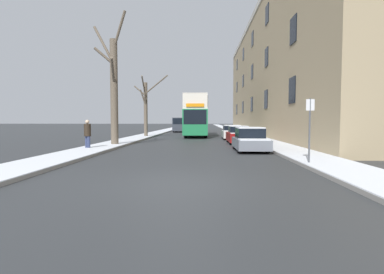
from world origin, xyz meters
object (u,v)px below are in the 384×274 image
object	(u,v)px
bare_tree_left_1	(146,106)
parked_car_2	(232,132)
double_decker_bus	(196,114)
street_sign_post	(310,128)
bare_tree_left_0	(114,87)
parked_car_0	(250,140)
pedestrian_left_sidewalk	(88,134)
oncoming_van	(180,124)
parked_car_1	(238,135)

from	to	relation	value
bare_tree_left_1	parked_car_2	distance (m)	9.65
double_decker_bus	street_sign_post	bearing A→B (deg)	-77.61
parked_car_2	street_sign_post	bearing A→B (deg)	-85.42
bare_tree_left_0	parked_car_0	distance (m)	10.12
parked_car_0	parked_car_2	size ratio (longest dim) A/B	0.97
parked_car_2	pedestrian_left_sidewalk	world-z (taller)	pedestrian_left_sidewalk
bare_tree_left_0	pedestrian_left_sidewalk	size ratio (longest dim) A/B	4.94
bare_tree_left_1	pedestrian_left_sidewalk	bearing A→B (deg)	-93.45
pedestrian_left_sidewalk	bare_tree_left_1	bearing A→B (deg)	-62.17
bare_tree_left_1	parked_car_2	xyz separation A→B (m)	(8.92, -2.53, -2.69)
double_decker_bus	oncoming_van	size ratio (longest dim) A/B	1.97
double_decker_bus	parked_car_0	bearing A→B (deg)	-77.86
parked_car_2	bare_tree_left_0	bearing A→B (deg)	-136.92
bare_tree_left_1	parked_car_1	distance (m)	12.22
oncoming_van	parked_car_2	bearing A→B (deg)	-70.18
parked_car_1	bare_tree_left_1	bearing A→B (deg)	138.41
bare_tree_left_0	parked_car_1	world-z (taller)	bare_tree_left_0
double_decker_bus	street_sign_post	xyz separation A→B (m)	(4.99, -22.73, -1.03)
parked_car_2	street_sign_post	distance (m)	17.44
parked_car_2	street_sign_post	xyz separation A→B (m)	(1.39, -17.36, 0.88)
parked_car_0	parked_car_1	world-z (taller)	parked_car_0
double_decker_bus	parked_car_0	distance (m)	17.23
bare_tree_left_0	double_decker_bus	world-z (taller)	bare_tree_left_0
bare_tree_left_1	double_decker_bus	world-z (taller)	bare_tree_left_1
bare_tree_left_0	double_decker_bus	distance (m)	14.93
parked_car_2	double_decker_bus	bearing A→B (deg)	123.86
double_decker_bus	bare_tree_left_1	bearing A→B (deg)	-151.87
double_decker_bus	parked_car_2	bearing A→B (deg)	-56.14
bare_tree_left_0	parked_car_2	distance (m)	12.85
parked_car_0	parked_car_2	distance (m)	11.37
parked_car_2	pedestrian_left_sidewalk	xyz separation A→B (m)	(-9.76, -11.41, 0.37)
parked_car_0	bare_tree_left_1	bearing A→B (deg)	122.68
parked_car_0	oncoming_van	bearing A→B (deg)	102.46
double_decker_bus	parked_car_2	distance (m)	6.74
oncoming_van	double_decker_bus	bearing A→B (deg)	-77.11
bare_tree_left_0	oncoming_van	distance (m)	26.76
parked_car_0	oncoming_van	distance (m)	30.13
bare_tree_left_0	oncoming_van	size ratio (longest dim) A/B	1.62
parked_car_0	oncoming_van	world-z (taller)	oncoming_van
parked_car_1	pedestrian_left_sidewalk	bearing A→B (deg)	-148.30
parked_car_1	double_decker_bus	bearing A→B (deg)	108.51
double_decker_bus	oncoming_van	world-z (taller)	double_decker_bus
parked_car_2	street_sign_post	size ratio (longest dim) A/B	1.56
double_decker_bus	parked_car_1	size ratio (longest dim) A/B	2.57
pedestrian_left_sidewalk	oncoming_van	bearing A→B (deg)	-65.02
bare_tree_left_1	street_sign_post	bearing A→B (deg)	-62.61
parked_car_1	parked_car_2	bearing A→B (deg)	90.00
double_decker_bus	bare_tree_left_0	bearing A→B (deg)	-111.46
bare_tree_left_0	oncoming_van	xyz separation A→B (m)	(2.53, 26.48, -2.92)
double_decker_bus	parked_car_0	xyz separation A→B (m)	(3.60, -16.74, -1.90)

